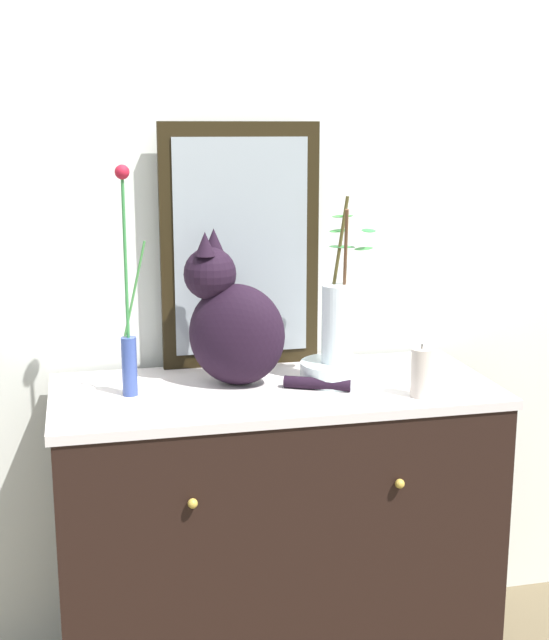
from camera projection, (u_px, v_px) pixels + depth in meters
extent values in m
cube|color=silver|center=(249.00, 207.00, 2.51)|extent=(4.40, 0.08, 2.60)
cube|color=black|center=(274.00, 540.00, 2.39)|extent=(1.14, 0.50, 0.83)
cube|color=silver|center=(274.00, 391.00, 2.29)|extent=(1.16, 0.51, 0.02)
sphere|color=#B79338|center=(193.00, 503.00, 2.03)|extent=(0.02, 0.02, 0.02)
sphere|color=#B79338|center=(400.00, 484.00, 2.14)|extent=(0.02, 0.02, 0.02)
cube|color=black|center=(240.00, 246.00, 2.43)|extent=(0.45, 0.03, 0.68)
cube|color=gray|center=(241.00, 247.00, 2.42)|extent=(0.38, 0.01, 0.60)
ellipsoid|color=black|center=(237.00, 335.00, 2.28)|extent=(0.31, 0.27, 0.27)
sphere|color=black|center=(210.00, 274.00, 2.26)|extent=(0.14, 0.14, 0.14)
cone|color=black|center=(205.00, 244.00, 2.21)|extent=(0.05, 0.05, 0.06)
cone|color=black|center=(214.00, 240.00, 2.28)|extent=(0.05, 0.05, 0.06)
cylinder|color=black|center=(317.00, 384.00, 2.26)|extent=(0.17, 0.11, 0.03)
cylinder|color=#34478B|center=(129.00, 366.00, 2.20)|extent=(0.04, 0.04, 0.15)
cylinder|color=#337C3C|center=(125.00, 260.00, 2.14)|extent=(0.01, 0.01, 0.39)
sphere|color=#A41528|center=(122.00, 172.00, 2.10)|extent=(0.04, 0.04, 0.04)
cylinder|color=#3A7D39|center=(135.00, 289.00, 2.16)|extent=(0.06, 0.01, 0.24)
cylinder|color=white|center=(336.00, 372.00, 2.33)|extent=(0.20, 0.20, 0.05)
cylinder|color=silver|center=(337.00, 324.00, 2.30)|extent=(0.08, 0.08, 0.21)
cylinder|color=brown|center=(345.00, 262.00, 2.27)|extent=(0.03, 0.08, 0.28)
ellipsoid|color=#37813A|center=(364.00, 249.00, 2.26)|extent=(0.08, 0.07, 0.01)
ellipsoid|color=#2E803C|center=(369.00, 231.00, 2.24)|extent=(0.05, 0.08, 0.01)
cylinder|color=#453D1C|center=(338.00, 256.00, 2.28)|extent=(0.05, 0.02, 0.31)
ellipsoid|color=#37793F|center=(342.00, 247.00, 2.28)|extent=(0.08, 0.06, 0.01)
ellipsoid|color=#34853A|center=(339.00, 231.00, 2.30)|extent=(0.08, 0.07, 0.01)
ellipsoid|color=#388338|center=(343.00, 216.00, 2.28)|extent=(0.08, 0.06, 0.01)
cylinder|color=#C1B2A6|center=(421.00, 373.00, 2.19)|extent=(0.05, 0.05, 0.12)
cylinder|color=black|center=(422.00, 347.00, 2.18)|extent=(0.00, 0.00, 0.01)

